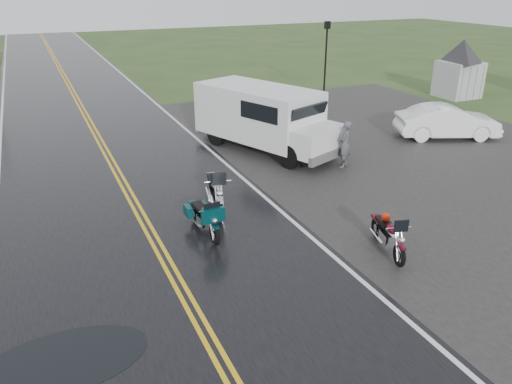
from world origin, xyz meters
TOP-DOWN VIEW (x-y plane):
  - ground at (0.00, 0.00)m, footprint 120.00×120.00m
  - road at (0.00, 10.00)m, footprint 8.00×100.00m
  - parking_pad at (11.00, 5.00)m, footprint 14.00×24.00m
  - visitor_center at (20.00, 12.00)m, footprint 16.00×10.00m
  - motorcycle_red at (4.94, -1.42)m, footprint 1.21×2.06m
  - motorcycle_teal at (1.34, 1.33)m, footprint 0.77×1.96m
  - motorcycle_silver at (1.94, 2.52)m, footprint 1.35×2.49m
  - van_white at (5.74, 5.55)m, footprint 4.59×6.83m
  - person_at_van at (7.57, 4.86)m, footprint 0.73×0.71m
  - sedan_white at (13.55, 6.07)m, footprint 4.46×2.99m
  - lamp_post_far_right at (13.08, 15.18)m, footprint 0.36×0.36m

SIDE VIEW (x-z plane):
  - ground at x=0.00m, z-range 0.00..0.00m
  - parking_pad at x=11.00m, z-range 0.00..0.03m
  - road at x=0.00m, z-range 0.00..0.04m
  - motorcycle_teal at x=1.34m, z-range 0.00..1.14m
  - motorcycle_red at x=4.94m, z-range 0.00..1.15m
  - sedan_white at x=13.55m, z-range 0.00..1.39m
  - motorcycle_silver at x=1.94m, z-range 0.00..1.39m
  - person_at_van at x=7.57m, z-range 0.00..1.69m
  - van_white at x=5.74m, z-range 0.00..2.51m
  - lamp_post_far_right at x=13.08m, z-range 0.00..4.20m
  - visitor_center at x=20.00m, z-range 0.00..4.80m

